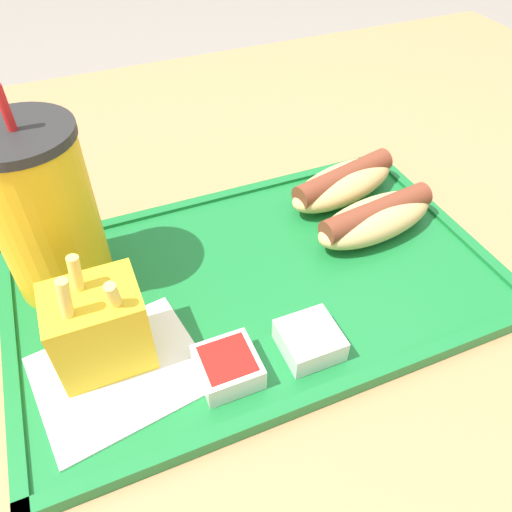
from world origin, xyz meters
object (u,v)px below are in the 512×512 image
(soda_cup, at_px, (44,213))
(hot_dog_far, at_px, (343,183))
(sauce_cup_mayo, at_px, (310,340))
(fries_carton, at_px, (100,330))
(hot_dog_near, at_px, (376,218))
(sauce_cup_ketchup, at_px, (228,366))

(soda_cup, xyz_separation_m, hot_dog_far, (0.30, 0.01, -0.06))
(soda_cup, bearing_deg, sauce_cup_mayo, -42.82)
(fries_carton, xyz_separation_m, sauce_cup_mayo, (0.16, -0.05, -0.03))
(hot_dog_far, height_order, sauce_cup_mayo, hot_dog_far)
(hot_dog_near, distance_m, fries_carton, 0.29)
(soda_cup, relative_size, hot_dog_near, 1.33)
(soda_cup, height_order, hot_dog_near, soda_cup)
(hot_dog_near, relative_size, fries_carton, 1.34)
(fries_carton, bearing_deg, hot_dog_near, 10.31)
(soda_cup, distance_m, sauce_cup_mayo, 0.25)
(hot_dog_far, height_order, sauce_cup_ketchup, hot_dog_far)
(hot_dog_far, relative_size, fries_carton, 1.37)
(soda_cup, xyz_separation_m, hot_dog_near, (0.30, -0.06, -0.06))
(hot_dog_far, relative_size, hot_dog_near, 1.02)
(hot_dog_far, bearing_deg, soda_cup, -178.24)
(hot_dog_far, relative_size, sauce_cup_mayo, 3.15)
(hot_dog_far, distance_m, sauce_cup_mayo, 0.22)
(soda_cup, relative_size, hot_dog_far, 1.31)
(hot_dog_far, xyz_separation_m, sauce_cup_ketchup, (-0.20, -0.17, -0.01))
(hot_dog_far, xyz_separation_m, hot_dog_near, (0.00, -0.07, -0.00))
(soda_cup, xyz_separation_m, fries_carton, (0.02, -0.11, -0.04))
(fries_carton, distance_m, sauce_cup_mayo, 0.17)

